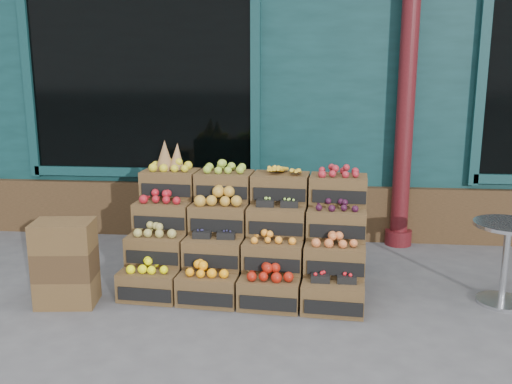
{
  "coord_description": "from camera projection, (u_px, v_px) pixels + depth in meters",
  "views": [
    {
      "loc": [
        0.26,
        -3.93,
        1.91
      ],
      "look_at": [
        -0.2,
        0.7,
        0.85
      ],
      "focal_mm": 40.0,
      "sensor_mm": 36.0,
      "label": 1
    }
  ],
  "objects": [
    {
      "name": "spare_crates",
      "position": [
        65.0,
        263.0,
        4.54
      ],
      "size": [
        0.5,
        0.37,
        0.69
      ],
      "rotation": [
        0.0,
        0.0,
        0.12
      ],
      "color": "#503A1F",
      "rests_on": "ground"
    },
    {
      "name": "ground",
      "position": [
        273.0,
        324.0,
        4.26
      ],
      "size": [
        60.0,
        60.0,
        0.0
      ],
      "primitive_type": "plane",
      "color": "#4B4B4E",
      "rests_on": "ground"
    },
    {
      "name": "bistro_table",
      "position": [
        506.0,
        254.0,
        4.54
      ],
      "size": [
        0.54,
        0.54,
        0.68
      ],
      "rotation": [
        0.0,
        0.0,
        -0.26
      ],
      "color": "#AFB1B6",
      "rests_on": "ground"
    },
    {
      "name": "crate_display",
      "position": [
        247.0,
        243.0,
        4.92
      ],
      "size": [
        2.05,
        1.1,
        1.24
      ],
      "rotation": [
        0.0,
        0.0,
        -0.07
      ],
      "color": "#503A1F",
      "rests_on": "ground"
    },
    {
      "name": "shopkeeper",
      "position": [
        192.0,
        138.0,
        6.84
      ],
      "size": [
        0.84,
        0.65,
        2.05
      ],
      "primitive_type": "imported",
      "rotation": [
        0.0,
        0.0,
        3.38
      ],
      "color": "#164E27",
      "rests_on": "ground"
    },
    {
      "name": "shop_facade",
      "position": [
        298.0,
        30.0,
        8.69
      ],
      "size": [
        12.0,
        6.24,
        4.8
      ],
      "color": "#0E3032",
      "rests_on": "ground"
    }
  ]
}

